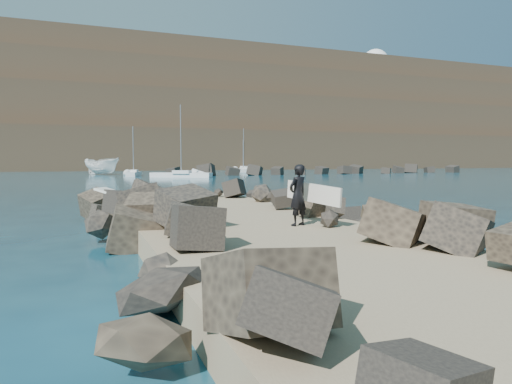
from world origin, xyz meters
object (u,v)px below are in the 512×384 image
surfboard_resting (126,200)px  sailboat_b (134,174)px  boat_imported (102,166)px  radome (375,67)px  surfer_with_board (300,195)px

surfboard_resting → sailboat_b: bearing=39.1°
surfboard_resting → boat_imported: boat_imported is taller
radome → boat_imported: bearing=-141.7°
surfer_with_board → sailboat_b: bearing=88.4°
boat_imported → sailboat_b: sailboat_b is taller
boat_imported → surfer_with_board: size_ratio=3.68×
radome → sailboat_b: 157.01m
surfboard_resting → radome: radome is taller
surfboard_resting → boat_imported: size_ratio=0.31×
boat_imported → radome: (116.79, 92.16, 41.23)m
sailboat_b → surfboard_resting: bearing=-96.1°
surfer_with_board → radome: radome is taller
surfboard_resting → boat_imported: 61.73m
surfer_with_board → sailboat_b: (1.60, 57.64, -1.07)m
radome → sailboat_b: (-112.78, -100.72, -42.26)m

